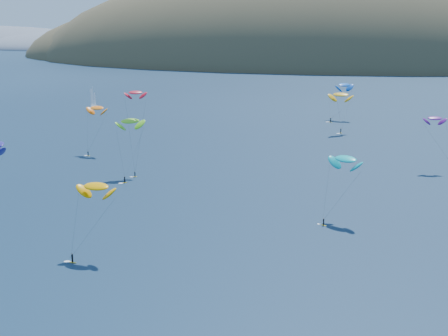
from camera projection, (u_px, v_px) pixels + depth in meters
island at (344, 71)px, 622.19m from camera, size 730.00×300.00×210.00m
sailboat at (93, 107)px, 319.56m from camera, size 9.11×7.93×11.51m
kitesurfer_1 at (97, 108)px, 218.09m from camera, size 9.04×9.54×18.25m
kitesurfer_2 at (96, 187)px, 127.22m from camera, size 9.04×9.25×16.76m
kitesurfer_3 at (130, 121)px, 188.58m from camera, size 9.60×15.17×19.11m
kitesurfer_4 at (344, 85)px, 255.27m from camera, size 9.42×9.94×21.89m
kitesurfer_5 at (346, 159)px, 148.91m from camera, size 9.99×11.53×17.24m
kitesurfer_6 at (435, 118)px, 194.77m from camera, size 11.03×9.47×18.31m
kitesurfer_9 at (135, 93)px, 190.03m from camera, size 7.25×10.03×26.65m
kitesurfer_11 at (341, 95)px, 284.85m from camera, size 12.20×12.69×14.64m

